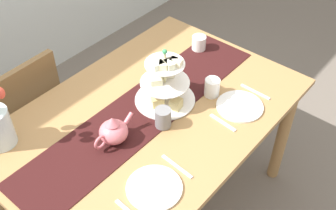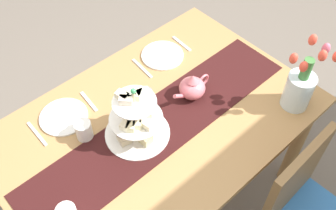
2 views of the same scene
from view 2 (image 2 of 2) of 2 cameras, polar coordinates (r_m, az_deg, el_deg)
The scene contains 14 objects.
ground_plane at distance 2.52m, azimuth -1.25°, elevation -13.08°, with size 8.00×8.00×0.00m, color #6B6056.
dining_table at distance 1.95m, azimuth -1.58°, elevation -4.20°, with size 1.51×1.01×0.78m.
table_runner at distance 1.84m, azimuth -1.01°, elevation -2.75°, with size 1.45×0.31×0.00m, color black.
tiered_cake_stand at distance 1.73m, azimuth -4.69°, elevation -2.19°, with size 0.30×0.30×0.30m.
teapot at distance 1.92m, azimuth 3.56°, elevation 2.59°, with size 0.24×0.13×0.14m.
tulip_vase at distance 1.93m, azimuth 18.70°, elevation 2.64°, with size 0.17×0.18×0.40m.
dinner_plate_left at distance 2.15m, azimuth -0.80°, elevation 7.24°, with size 0.23×0.23×0.01m, color white.
fork_left at distance 2.23m, azimuth 2.01°, elevation 8.91°, with size 0.02×0.15×0.01m, color silver.
knife_left at distance 2.09m, azimuth -3.78°, elevation 5.35°, with size 0.01×0.17×0.01m, color silver.
dinner_plate_right at distance 1.93m, azimuth -14.92°, elevation -1.67°, with size 0.23×0.23×0.01m, color white.
fork_right at distance 1.97m, azimuth -11.42°, elevation 0.51°, with size 0.02×0.15×0.01m, color silver.
knife_right at distance 1.91m, azimuth -18.51°, elevation -3.99°, with size 0.01×0.17×0.01m, color silver.
mug_grey at distance 1.88m, azimuth -3.34°, elevation 0.98°, with size 0.08×0.08×0.10m, color slate.
mug_white_text at distance 1.81m, azimuth -12.15°, elevation -3.59°, with size 0.08×0.08×0.10m, color white.
Camera 2 is at (0.72, 0.87, 2.25)m, focal length 41.91 mm.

